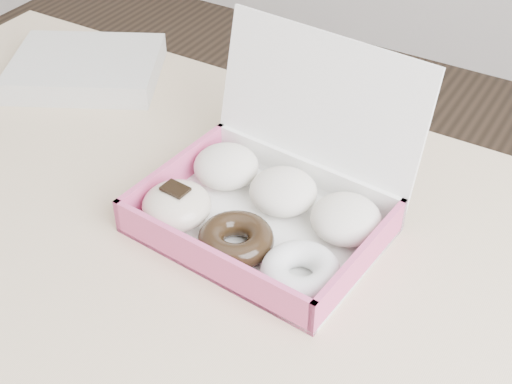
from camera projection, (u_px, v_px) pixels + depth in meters
The scene contains 3 objects.
table at pixel (157, 287), 0.91m from camera, with size 1.20×0.80×0.75m.
donut_box at pixel (267, 202), 0.86m from camera, with size 0.30×0.27×0.21m.
newspapers at pixel (86, 68), 1.15m from camera, with size 0.23×0.18×0.04m, color silver.
Camera 1 is at (0.43, -0.47, 1.33)m, focal length 50.00 mm.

